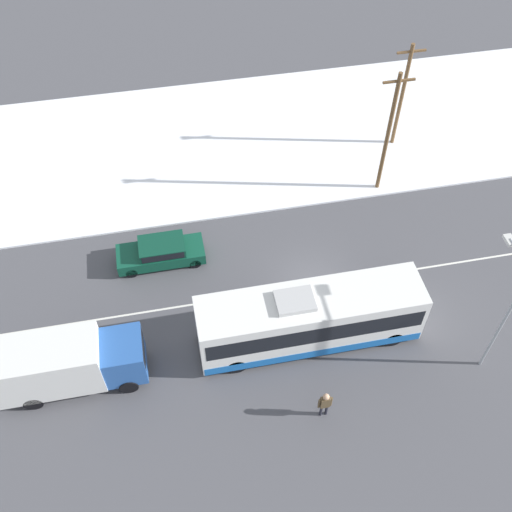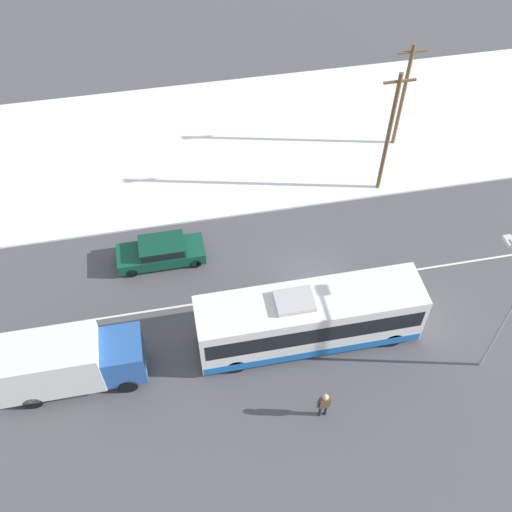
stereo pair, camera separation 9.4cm
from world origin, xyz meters
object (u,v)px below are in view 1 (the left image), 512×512
(box_truck, at_px, (66,363))
(streetlamp, at_px, (506,302))
(pedestrian_at_stop, at_px, (325,403))
(sedan_car, at_px, (161,251))
(city_bus, at_px, (310,319))
(utility_pole_snowlot, at_px, (402,95))
(utility_pole_roadside, at_px, (388,133))

(box_truck, bearing_deg, streetlamp, -7.21)
(box_truck, bearing_deg, pedestrian_at_stop, -19.32)
(sedan_car, bearing_deg, streetlamp, 147.88)
(city_bus, bearing_deg, utility_pole_snowlot, 55.86)
(pedestrian_at_stop, bearing_deg, box_truck, 160.68)
(box_truck, relative_size, streetlamp, 0.93)
(city_bus, distance_m, pedestrian_at_stop, 4.18)
(sedan_car, xyz_separation_m, utility_pole_snowlot, (16.03, 7.30, 3.03))
(city_bus, height_order, utility_pole_snowlot, utility_pole_snowlot)
(sedan_car, xyz_separation_m, pedestrian_at_stop, (6.36, -10.63, 0.33))
(box_truck, xyz_separation_m, pedestrian_at_stop, (11.22, -3.94, -0.55))
(pedestrian_at_stop, xyz_separation_m, utility_pole_snowlot, (9.67, 17.93, 2.70))
(pedestrian_at_stop, xyz_separation_m, streetlamp, (8.23, 1.47, 3.43))
(city_bus, xyz_separation_m, sedan_car, (-6.67, 6.50, -0.92))
(city_bus, distance_m, sedan_car, 9.36)
(city_bus, distance_m, box_truck, 11.54)
(streetlamp, bearing_deg, box_truck, 172.79)
(box_truck, xyz_separation_m, sedan_car, (4.86, 6.70, -0.88))
(utility_pole_roadside, xyz_separation_m, utility_pole_snowlot, (2.38, 3.96, -0.45))
(streetlamp, distance_m, utility_pole_roadside, 12.53)
(box_truck, height_order, streetlamp, streetlamp)
(box_truck, xyz_separation_m, streetlamp, (19.45, -2.46, 2.88))
(city_bus, height_order, sedan_car, city_bus)
(box_truck, height_order, utility_pole_roadside, utility_pole_roadside)
(pedestrian_at_stop, relative_size, utility_pole_snowlot, 0.25)
(pedestrian_at_stop, relative_size, utility_pole_roadside, 0.23)
(city_bus, distance_m, utility_pole_roadside, 12.33)
(box_truck, height_order, pedestrian_at_stop, box_truck)
(city_bus, height_order, box_truck, city_bus)
(pedestrian_at_stop, bearing_deg, utility_pole_roadside, 62.44)
(city_bus, distance_m, utility_pole_snowlot, 16.80)
(pedestrian_at_stop, relative_size, streetlamp, 0.25)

